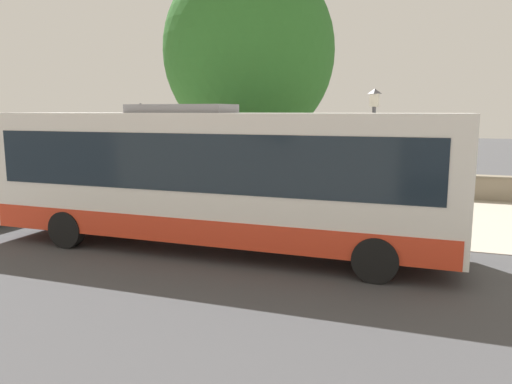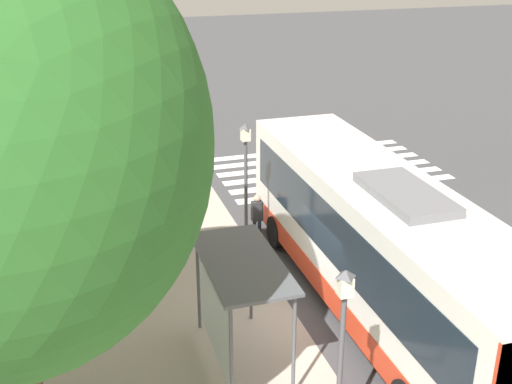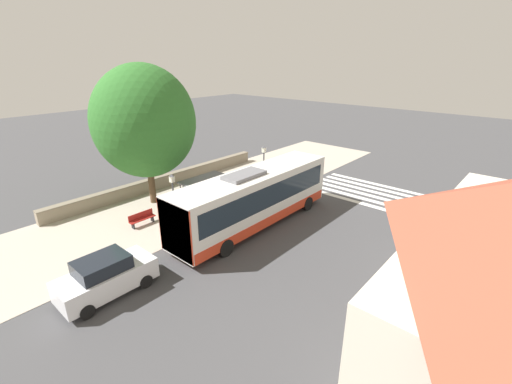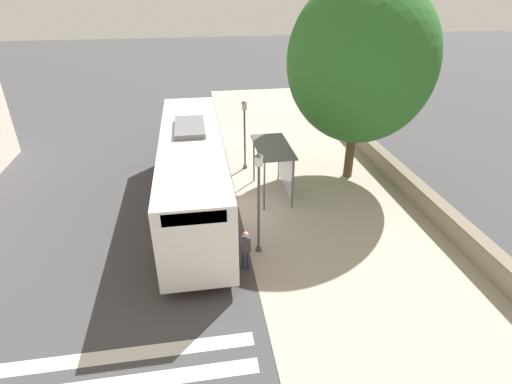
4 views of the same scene
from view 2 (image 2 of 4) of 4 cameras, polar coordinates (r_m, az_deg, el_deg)
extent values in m
plane|color=#424244|center=(16.89, 3.47, -10.70)|extent=(120.00, 120.00, 0.00)
cube|color=#ADA393|center=(16.10, -12.12, -13.04)|extent=(9.00, 44.00, 0.02)
cube|color=silver|center=(24.76, 8.32, 0.31)|extent=(9.00, 0.50, 0.01)
cube|color=silver|center=(25.56, 7.43, 1.07)|extent=(9.00, 0.50, 0.01)
cube|color=silver|center=(26.37, 6.59, 1.79)|extent=(9.00, 0.50, 0.01)
cube|color=silver|center=(27.18, 5.80, 2.47)|extent=(9.00, 0.50, 0.01)
cube|color=silver|center=(28.01, 5.05, 3.10)|extent=(9.00, 0.50, 0.01)
cube|color=silver|center=(28.84, 4.35, 3.70)|extent=(9.00, 0.50, 0.01)
cube|color=silver|center=(16.16, 11.02, -4.48)|extent=(2.64, 12.30, 3.14)
cube|color=black|center=(15.99, 11.13, -3.17)|extent=(2.68, 11.32, 1.38)
cube|color=red|center=(16.76, 10.71, -8.31)|extent=(2.68, 12.06, 0.63)
cube|color=black|center=(20.89, 3.52, 5.83)|extent=(1.98, 0.08, 0.44)
cube|color=slate|center=(14.75, 13.14, -0.17)|extent=(1.32, 2.71, 0.22)
cylinder|color=black|center=(19.91, 1.80, -3.57)|extent=(0.30, 1.00, 1.00)
cylinder|color=black|center=(20.78, 8.29, -2.66)|extent=(0.30, 1.00, 1.00)
cylinder|color=#515459|center=(13.56, 3.39, -13.59)|extent=(0.08, 0.08, 2.50)
cylinder|color=#515459|center=(16.00, -0.45, -7.46)|extent=(0.08, 0.08, 2.50)
cylinder|color=#515459|center=(13.23, -2.21, -14.61)|extent=(0.08, 0.08, 2.50)
cylinder|color=#515459|center=(15.72, -5.15, -8.14)|extent=(0.08, 0.08, 2.50)
cube|color=#515459|center=(13.93, -1.28, -6.24)|extent=(1.63, 3.36, 0.08)
cube|color=silver|center=(14.39, -3.76, -10.67)|extent=(0.03, 2.75, 2.00)
cylinder|color=#2D3347|center=(20.15, -0.13, -3.56)|extent=(0.12, 0.12, 0.79)
cylinder|color=#2D3347|center=(20.20, 0.31, -3.50)|extent=(0.12, 0.12, 0.79)
cube|color=#333338|center=(19.88, 0.09, -1.69)|extent=(0.34, 0.22, 0.63)
sphere|color=tan|center=(19.71, 0.09, -0.56)|extent=(0.22, 0.22, 0.22)
cylinder|color=#4C4C51|center=(12.15, 7.44, -15.97)|extent=(0.10, 0.10, 3.42)
cube|color=silver|center=(11.08, 7.92, -8.30)|extent=(0.24, 0.24, 0.35)
pyramid|color=#4C4C51|center=(10.96, 7.99, -7.20)|extent=(0.28, 0.28, 0.14)
cylinder|color=#4C4C51|center=(19.31, -0.86, -5.84)|extent=(0.24, 0.24, 0.16)
cylinder|color=#4C4C51|center=(18.53, -0.89, -0.94)|extent=(0.10, 0.10, 3.75)
cube|color=silver|center=(17.82, -0.93, 5.14)|extent=(0.24, 0.24, 0.35)
pyramid|color=#4C4C51|center=(17.75, -0.94, 5.89)|extent=(0.28, 0.28, 0.14)
cylinder|color=brown|center=(12.70, -19.86, -13.40)|extent=(0.47, 0.47, 4.13)
camera|label=1|loc=(26.68, 28.76, 7.58)|focal=35.00mm
camera|label=3|loc=(20.56, 81.41, 6.66)|focal=24.00mm
camera|label=4|loc=(29.85, -4.16, 23.28)|focal=28.00mm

